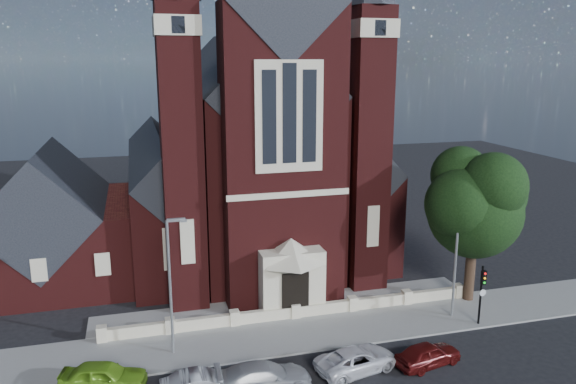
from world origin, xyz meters
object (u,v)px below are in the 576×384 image
at_px(street_lamp_left, 171,279).
at_px(car_white_suv, 357,360).
at_px(church, 244,155).
at_px(traffic_signal, 482,288).
at_px(car_silver_b, 264,377).
at_px(car_dark_red, 428,354).
at_px(street_lamp_right, 458,250).
at_px(car_lime_van, 103,377).
at_px(parish_hall, 50,229).
at_px(street_tree, 479,206).

relative_size(street_lamp_left, car_white_suv, 1.74).
relative_size(church, car_white_suv, 7.49).
bearing_deg(traffic_signal, car_silver_b, -167.51).
relative_size(traffic_signal, car_white_suv, 0.86).
bearing_deg(car_silver_b, church, -6.44).
height_order(car_white_suv, car_dark_red, car_dark_red).
bearing_deg(street_lamp_right, car_dark_red, -133.00).
bearing_deg(car_lime_van, street_lamp_left, -41.77).
relative_size(parish_hall, street_lamp_right, 1.51).
bearing_deg(car_silver_b, car_dark_red, -88.00).
bearing_deg(car_white_suv, car_lime_van, 69.14).
height_order(car_lime_van, car_silver_b, car_lime_van).
bearing_deg(car_lime_van, street_lamp_right, -70.00).
xyz_separation_m(street_lamp_right, car_lime_van, (-21.77, -2.66, -3.85)).
relative_size(street_lamp_left, street_lamp_right, 1.00).
bearing_deg(car_white_suv, street_lamp_right, -76.01).
bearing_deg(car_lime_van, parish_hall, 27.55).
bearing_deg(traffic_signal, street_tree, 64.05).
distance_m(church, car_dark_red, 25.64).
distance_m(parish_hall, car_silver_b, 22.70).
relative_size(street_tree, car_dark_red, 2.74).
xyz_separation_m(street_lamp_left, car_white_suv, (9.38, -4.43, -3.95)).
distance_m(street_lamp_left, car_lime_van, 6.02).
relative_size(church, parish_hall, 2.86).
height_order(street_lamp_left, traffic_signal, street_lamp_left).
bearing_deg(car_dark_red, parish_hall, 35.66).
height_order(car_lime_van, car_white_suv, car_lime_van).
relative_size(church, traffic_signal, 8.72).
xyz_separation_m(traffic_signal, car_dark_red, (-5.53, -3.38, -1.92)).
bearing_deg(street_tree, traffic_signal, -115.95).
xyz_separation_m(traffic_signal, car_white_suv, (-9.53, -2.85, -1.94)).
bearing_deg(car_white_suv, traffic_signal, -86.54).
relative_size(street_lamp_right, car_silver_b, 1.64).
height_order(parish_hall, traffic_signal, parish_hall).
relative_size(traffic_signal, car_lime_van, 0.92).
bearing_deg(street_tree, church, 126.17).
bearing_deg(parish_hall, car_white_suv, -46.52).
distance_m(car_lime_van, car_white_suv, 13.27).
distance_m(parish_hall, car_dark_red, 28.84).
bearing_deg(parish_hall, car_silver_b, -57.09).
distance_m(street_lamp_left, car_white_suv, 11.10).
relative_size(street_tree, street_lamp_right, 1.32).
height_order(parish_hall, car_dark_red, parish_hall).
relative_size(car_lime_van, car_white_suv, 0.94).
height_order(street_lamp_right, car_dark_red, street_lamp_right).
height_order(street_lamp_left, street_lamp_right, same).
bearing_deg(parish_hall, street_lamp_left, -59.98).
distance_m(street_tree, car_lime_van, 25.44).
bearing_deg(car_lime_van, car_white_suv, -84.62).
height_order(street_lamp_right, traffic_signal, street_lamp_right).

